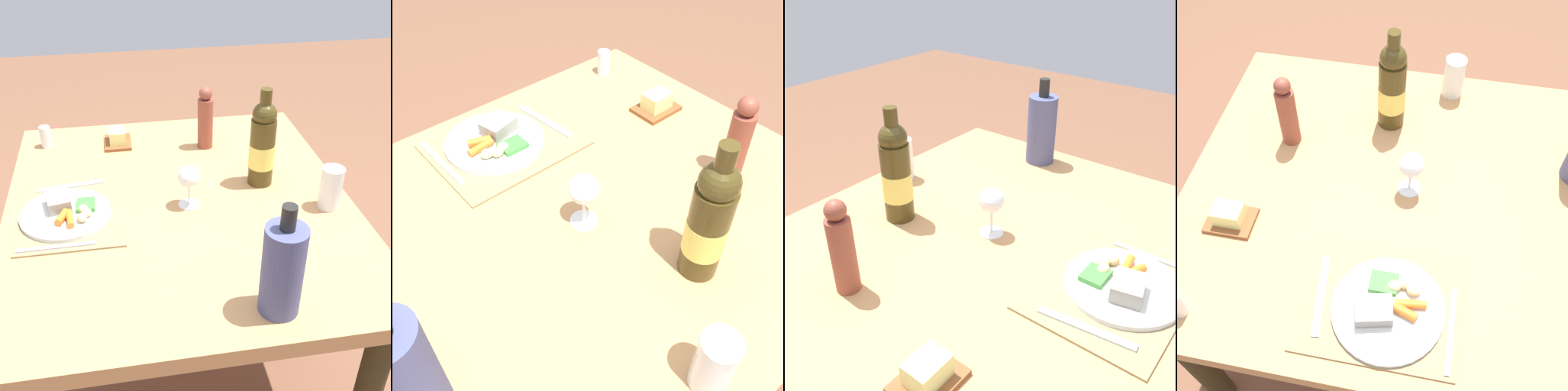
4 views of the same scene
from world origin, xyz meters
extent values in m
plane|color=brown|center=(0.00, 0.00, 0.00)|extent=(8.00, 8.00, 0.00)
cube|color=tan|center=(0.00, 0.00, 0.70)|extent=(1.23, 1.09, 0.05)
cylinder|color=#332A16|center=(-0.53, -0.46, 0.34)|extent=(0.08, 0.08, 0.68)
cylinder|color=#332A16|center=(-0.53, 0.46, 0.34)|extent=(0.08, 0.08, 0.68)
cube|color=#8D7853|center=(0.01, -0.34, 0.73)|extent=(0.39, 0.31, 0.01)
cylinder|color=silver|center=(0.03, -0.35, 0.74)|extent=(0.27, 0.27, 0.01)
cube|color=gray|center=(0.00, -0.37, 0.77)|extent=(0.10, 0.09, 0.04)
cylinder|color=orange|center=(0.07, -0.36, 0.76)|extent=(0.07, 0.04, 0.02)
cylinder|color=orange|center=(0.08, -0.34, 0.76)|extent=(0.08, 0.03, 0.02)
ellipsoid|color=#CBBD80|center=(0.04, -0.30, 0.76)|extent=(0.03, 0.03, 0.02)
ellipsoid|color=#D6BD77|center=(0.06, -0.29, 0.76)|extent=(0.03, 0.03, 0.02)
ellipsoid|color=#C7BD7F|center=(0.08, -0.30, 0.76)|extent=(0.04, 0.03, 0.02)
cube|color=#3F8C39|center=(0.01, -0.29, 0.75)|extent=(0.07, 0.06, 0.01)
cube|color=silver|center=(-0.14, -0.34, 0.74)|extent=(0.04, 0.21, 0.00)
cube|color=silver|center=(0.18, -0.37, 0.74)|extent=(0.02, 0.22, 0.00)
cylinder|color=white|center=(0.03, 0.03, 0.73)|extent=(0.07, 0.07, 0.00)
cylinder|color=white|center=(0.03, 0.03, 0.77)|extent=(0.01, 0.01, 0.07)
sphere|color=white|center=(0.03, 0.03, 0.83)|extent=(0.07, 0.07, 0.07)
cylinder|color=white|center=(-0.46, -0.45, 0.77)|extent=(0.04, 0.04, 0.08)
cylinder|color=silver|center=(0.11, 0.46, 0.80)|extent=(0.07, 0.07, 0.14)
cylinder|color=#B4DDC1|center=(0.11, 0.46, 0.77)|extent=(0.06, 0.06, 0.08)
cylinder|color=brown|center=(-0.36, 0.15, 0.82)|extent=(0.06, 0.06, 0.19)
sphere|color=brown|center=(-0.36, 0.15, 0.94)|extent=(0.05, 0.05, 0.05)
cube|color=brown|center=(-0.43, -0.18, 0.73)|extent=(0.13, 0.10, 0.01)
cube|color=#E7E88A|center=(-0.43, -0.18, 0.76)|extent=(0.08, 0.06, 0.05)
cylinder|color=#484E79|center=(0.50, 0.17, 0.85)|extent=(0.10, 0.10, 0.24)
cylinder|color=black|center=(0.50, 0.17, 1.00)|extent=(0.03, 0.03, 0.06)
cylinder|color=#413514|center=(-0.07, 0.28, 0.84)|extent=(0.08, 0.08, 0.23)
sphere|color=#413514|center=(-0.07, 0.28, 0.97)|extent=(0.08, 0.08, 0.08)
cylinder|color=#413514|center=(-0.07, 0.28, 1.02)|extent=(0.04, 0.04, 0.08)
cylinder|color=#EADA5F|center=(-0.07, 0.28, 0.83)|extent=(0.08, 0.08, 0.08)
camera|label=1|loc=(1.34, -0.18, 1.62)|focal=46.45mm
camera|label=2|loc=(0.49, 0.58, 1.53)|focal=42.04mm
camera|label=3|loc=(-0.82, -0.60, 1.45)|focal=42.62mm
camera|label=4|loc=(0.08, -0.82, 1.82)|focal=44.07mm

